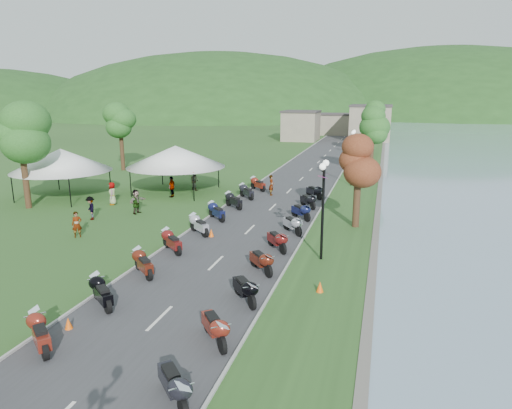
% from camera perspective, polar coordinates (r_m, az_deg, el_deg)
% --- Properties ---
extents(road, '(7.00, 120.00, 0.02)m').
position_cam_1_polar(road, '(45.58, 5.69, 3.19)').
color(road, '#3B3B3E').
rests_on(road, ground).
extents(hills_backdrop, '(360.00, 120.00, 76.00)m').
position_cam_1_polar(hills_backdrop, '(204.46, 13.85, 11.02)').
color(hills_backdrop, '#285621').
rests_on(hills_backdrop, ground).
extents(far_building, '(18.00, 16.00, 5.00)m').
position_cam_1_polar(far_building, '(89.87, 9.64, 9.85)').
color(far_building, gray).
rests_on(far_building, ground).
extents(moto_row_left, '(2.60, 38.90, 1.10)m').
position_cam_1_polar(moto_row_left, '(23.45, -12.06, -5.86)').
color(moto_row_left, '#331411').
rests_on(moto_row_left, ground).
extents(moto_row_right, '(2.60, 35.08, 1.10)m').
position_cam_1_polar(moto_row_right, '(21.78, 0.90, -7.09)').
color(moto_row_right, '#331411').
rests_on(moto_row_right, ground).
extents(vendor_tent_main, '(5.59, 5.59, 4.00)m').
position_cam_1_polar(vendor_tent_main, '(39.63, -9.94, 4.39)').
color(vendor_tent_main, white).
rests_on(vendor_tent_main, ground).
extents(vendor_tent_side, '(5.22, 5.22, 4.00)m').
position_cam_1_polar(vendor_tent_side, '(40.03, -23.04, 3.59)').
color(vendor_tent_side, white).
rests_on(vendor_tent_side, ground).
extents(tree_park_left, '(3.23, 3.23, 8.98)m').
position_cam_1_polar(tree_park_left, '(37.17, -27.24, 6.35)').
color(tree_park_left, '#327229').
rests_on(tree_park_left, ground).
extents(tree_lakeside, '(2.24, 2.24, 6.21)m').
position_cam_1_polar(tree_lakeside, '(29.10, 12.61, 3.13)').
color(tree_lakeside, '#327229').
rests_on(tree_lakeside, ground).
extents(pedestrian_a, '(0.70, 0.69, 1.56)m').
position_cam_1_polar(pedestrian_a, '(29.07, -21.35, -3.82)').
color(pedestrian_a, slate).
rests_on(pedestrian_a, ground).
extents(pedestrian_b, '(0.94, 0.72, 1.72)m').
position_cam_1_polar(pedestrian_b, '(40.47, -7.68, 1.78)').
color(pedestrian_b, slate).
rests_on(pedestrian_b, ground).
extents(pedestrian_c, '(1.04, 1.02, 1.59)m').
position_cam_1_polar(pedestrian_c, '(32.71, -19.86, -1.79)').
color(pedestrian_c, slate).
rests_on(pedestrian_c, ground).
extents(traffic_cone_near, '(0.29, 0.29, 0.46)m').
position_cam_1_polar(traffic_cone_near, '(18.28, -22.40, -13.57)').
color(traffic_cone_near, '#F2590C').
rests_on(traffic_cone_near, ground).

